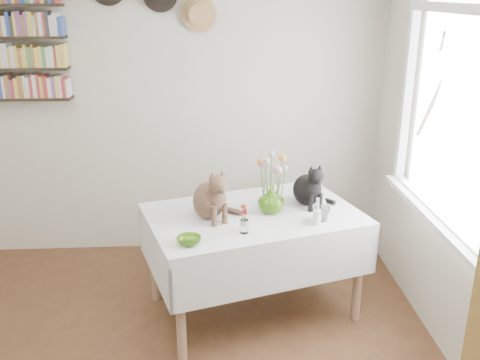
{
  "coord_description": "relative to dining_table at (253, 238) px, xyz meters",
  "views": [
    {
      "loc": [
        0.51,
        -2.24,
        2.22
      ],
      "look_at": [
        0.71,
        1.06,
        1.05
      ],
      "focal_mm": 40.0,
      "sensor_mm": 36.0,
      "label": 1
    }
  ],
  "objects": [
    {
      "name": "porcelain_figurine",
      "position": [
        0.52,
        0.15,
        0.23
      ],
      "size": [
        0.05,
        0.05,
        0.09
      ],
      "color": "white",
      "rests_on": "dining_table"
    },
    {
      "name": "bookshelf_unit",
      "position": [
        -1.91,
        1.0,
        1.26
      ],
      "size": [
        1.0,
        0.16,
        0.91
      ],
      "color": "black",
      "rests_on": "room"
    },
    {
      "name": "flower_bouquet",
      "position": [
        0.12,
        0.02,
        0.53
      ],
      "size": [
        0.17,
        0.13,
        0.39
      ],
      "color": "#4C7233",
      "rests_on": "flower_vase"
    },
    {
      "name": "tabby_cat",
      "position": [
        -0.31,
        -0.04,
        0.37
      ],
      "size": [
        0.36,
        0.39,
        0.37
      ],
      "primitive_type": null,
      "rotation": [
        0.0,
        0.0,
        0.47
      ],
      "color": "brown",
      "rests_on": "dining_table"
    },
    {
      "name": "room",
      "position": [
        -0.81,
        -1.16,
        0.67
      ],
      "size": [
        4.08,
        4.58,
        2.58
      ],
      "color": "brown",
      "rests_on": "ground"
    },
    {
      "name": "black_cat",
      "position": [
        0.4,
        0.15,
        0.36
      ],
      "size": [
        0.29,
        0.33,
        0.33
      ],
      "primitive_type": null,
      "rotation": [
        0.0,
        0.0,
        0.29
      ],
      "color": "black",
      "rests_on": "dining_table"
    },
    {
      "name": "flower_vase",
      "position": [
        0.12,
        0.01,
        0.29
      ],
      "size": [
        0.22,
        0.22,
        0.19
      ],
      "primitive_type": "imported",
      "rotation": [
        0.0,
        0.0,
        0.21
      ],
      "color": "#92D139",
      "rests_on": "dining_table"
    },
    {
      "name": "candlestick",
      "position": [
        0.4,
        -0.22,
        0.25
      ],
      "size": [
        0.05,
        0.05,
        0.19
      ],
      "color": "white",
      "rests_on": "dining_table"
    },
    {
      "name": "berry_jar",
      "position": [
        -0.09,
        -0.31,
        0.29
      ],
      "size": [
        0.06,
        0.06,
        0.22
      ],
      "color": "white",
      "rests_on": "dining_table"
    },
    {
      "name": "dining_table",
      "position": [
        0.0,
        0.0,
        0.0
      ],
      "size": [
        1.64,
        1.31,
        0.77
      ],
      "color": "white",
      "rests_on": "room"
    },
    {
      "name": "drinking_glass",
      "position": [
        0.45,
        -0.16,
        0.24
      ],
      "size": [
        0.14,
        0.14,
        0.1
      ],
      "primitive_type": "imported",
      "rotation": [
        0.0,
        0.0,
        0.48
      ],
      "color": "white",
      "rests_on": "dining_table"
    },
    {
      "name": "window",
      "position": [
        1.16,
        -0.36,
        0.82
      ],
      "size": [
        0.12,
        1.52,
        1.32
      ],
      "color": "white",
      "rests_on": "room"
    },
    {
      "name": "green_bowl",
      "position": [
        -0.43,
        -0.46,
        0.21
      ],
      "size": [
        0.21,
        0.21,
        0.05
      ],
      "primitive_type": "imported",
      "rotation": [
        0.0,
        0.0,
        0.56
      ],
      "color": "#92D139",
      "rests_on": "dining_table"
    }
  ]
}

